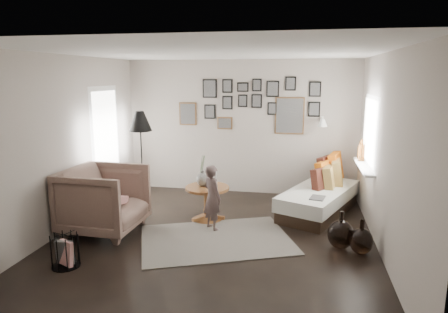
% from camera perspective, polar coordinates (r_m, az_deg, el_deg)
% --- Properties ---
extents(ground, '(4.80, 4.80, 0.00)m').
position_cam_1_polar(ground, '(5.87, -1.44, -11.53)').
color(ground, black).
rests_on(ground, ground).
extents(wall_back, '(4.50, 0.00, 4.50)m').
position_cam_1_polar(wall_back, '(7.83, 2.31, 4.17)').
color(wall_back, '#A3988E').
rests_on(wall_back, ground).
extents(wall_front, '(4.50, 0.00, 4.50)m').
position_cam_1_polar(wall_front, '(3.26, -10.74, -6.48)').
color(wall_front, '#A3988E').
rests_on(wall_front, ground).
extents(wall_left, '(0.00, 4.80, 4.80)m').
position_cam_1_polar(wall_left, '(6.37, -21.69, 1.67)').
color(wall_left, '#A3988E').
rests_on(wall_left, ground).
extents(wall_right, '(0.00, 4.80, 4.80)m').
position_cam_1_polar(wall_right, '(5.48, 22.14, 0.15)').
color(wall_right, '#A3988E').
rests_on(wall_right, ground).
extents(ceiling, '(4.80, 4.80, 0.00)m').
position_cam_1_polar(ceiling, '(5.42, -1.58, 14.70)').
color(ceiling, white).
rests_on(ceiling, wall_back).
extents(door_left, '(0.00, 2.14, 2.14)m').
position_cam_1_polar(door_left, '(7.43, -16.50, 1.35)').
color(door_left, white).
rests_on(door_left, wall_left).
extents(window_right, '(0.15, 1.32, 1.30)m').
position_cam_1_polar(window_right, '(6.83, 19.21, -0.68)').
color(window_right, white).
rests_on(window_right, wall_right).
extents(gallery_wall, '(2.74, 0.03, 1.08)m').
position_cam_1_polar(gallery_wall, '(7.73, 4.44, 7.35)').
color(gallery_wall, brown).
rests_on(gallery_wall, wall_back).
extents(wall_sconce, '(0.18, 0.36, 0.16)m').
position_cam_1_polar(wall_sconce, '(7.47, 13.88, 4.74)').
color(wall_sconce, white).
rests_on(wall_sconce, wall_back).
extents(rug, '(2.48, 2.14, 0.01)m').
position_cam_1_polar(rug, '(5.81, -1.12, -11.75)').
color(rug, '#B8B0A1').
rests_on(rug, ground).
extents(pedestal_table, '(0.70, 0.70, 0.55)m').
position_cam_1_polar(pedestal_table, '(6.48, -2.39, -6.86)').
color(pedestal_table, brown).
rests_on(pedestal_table, ground).
extents(vase, '(0.20, 0.20, 0.50)m').
position_cam_1_polar(vase, '(6.39, -3.08, -2.92)').
color(vase, black).
rests_on(vase, pedestal_table).
extents(candles, '(0.12, 0.12, 0.26)m').
position_cam_1_polar(candles, '(6.34, -1.45, -3.29)').
color(candles, black).
rests_on(candles, pedestal_table).
extents(daybed, '(1.49, 2.04, 0.93)m').
position_cam_1_polar(daybed, '(7.05, 13.41, -5.31)').
color(daybed, black).
rests_on(daybed, ground).
extents(magazine_on_daybed, '(0.27, 0.32, 0.02)m').
position_cam_1_polar(magazine_on_daybed, '(6.39, 13.21, -5.76)').
color(magazine_on_daybed, black).
rests_on(magazine_on_daybed, daybed).
extents(armchair, '(1.12, 1.09, 0.99)m').
position_cam_1_polar(armchair, '(6.20, -16.73, -5.93)').
color(armchair, '#73594E').
rests_on(armchair, ground).
extents(armchair_cushion, '(0.48, 0.49, 0.20)m').
position_cam_1_polar(armchair_cushion, '(6.23, -16.27, -5.94)').
color(armchair_cushion, silver).
rests_on(armchair_cushion, armchair).
extents(floor_lamp, '(0.40, 0.40, 1.70)m').
position_cam_1_polar(floor_lamp, '(6.99, -11.88, 4.45)').
color(floor_lamp, black).
rests_on(floor_lamp, ground).
extents(magazine_basket, '(0.40, 0.40, 0.41)m').
position_cam_1_polar(magazine_basket, '(5.36, -21.76, -12.41)').
color(magazine_basket, black).
rests_on(magazine_basket, ground).
extents(demijohn_large, '(0.35, 0.35, 0.53)m').
position_cam_1_polar(demijohn_large, '(5.68, 16.32, -10.61)').
color(demijohn_large, black).
rests_on(demijohn_large, ground).
extents(demijohn_small, '(0.31, 0.31, 0.48)m').
position_cam_1_polar(demijohn_small, '(5.61, 18.99, -11.33)').
color(demijohn_small, black).
rests_on(demijohn_small, ground).
extents(child, '(0.43, 0.42, 1.00)m').
position_cam_1_polar(child, '(6.02, -1.70, -5.88)').
color(child, brown).
rests_on(child, ground).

